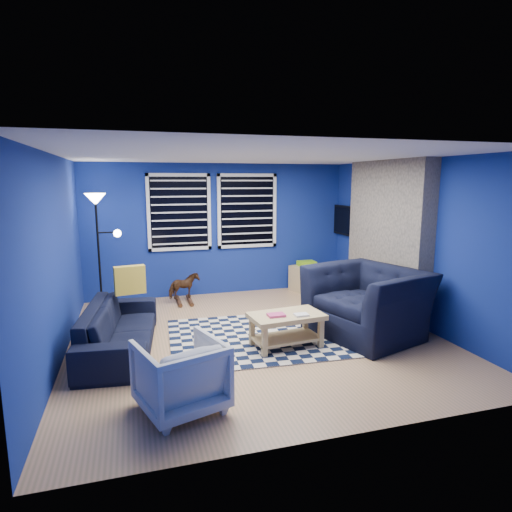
{
  "coord_description": "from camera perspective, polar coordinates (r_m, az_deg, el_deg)",
  "views": [
    {
      "loc": [
        -1.61,
        -5.52,
        2.18
      ],
      "look_at": [
        0.09,
        0.3,
        1.11
      ],
      "focal_mm": 30.0,
      "sensor_mm": 36.0,
      "label": 1
    }
  ],
  "objects": [
    {
      "name": "armchair_big",
      "position": [
        6.29,
        14.61,
        -5.98
      ],
      "size": [
        1.8,
        1.68,
        0.96
      ],
      "primitive_type": "imported",
      "rotation": [
        0.0,
        0.0,
        -1.26
      ],
      "color": "black",
      "rests_on": "floor"
    },
    {
      "name": "sofa",
      "position": [
        5.86,
        -17.7,
        -9.15
      ],
      "size": [
        2.15,
        1.03,
        0.61
      ],
      "primitive_type": "imported",
      "rotation": [
        0.0,
        0.0,
        1.46
      ],
      "color": "black",
      "rests_on": "floor"
    },
    {
      "name": "cabinet",
      "position": [
        8.67,
        6.73,
        -2.82
      ],
      "size": [
        0.69,
        0.55,
        0.59
      ],
      "rotation": [
        0.0,
        0.0,
        0.29
      ],
      "color": "tan",
      "rests_on": "floor"
    },
    {
      "name": "ceiling",
      "position": [
        5.76,
        -0.04,
        13.23
      ],
      "size": [
        5.0,
        5.0,
        0.0
      ],
      "primitive_type": "plane",
      "rotation": [
        3.14,
        0.0,
        0.0
      ],
      "color": "white",
      "rests_on": "wall_back"
    },
    {
      "name": "throw_pillow",
      "position": [
        6.25,
        -16.47,
        -3.09
      ],
      "size": [
        0.43,
        0.2,
        0.4
      ],
      "primitive_type": "cube",
      "rotation": [
        0.0,
        0.0,
        0.17
      ],
      "color": "gold",
      "rests_on": "sofa"
    },
    {
      "name": "tv",
      "position": [
        8.58,
        12.03,
        4.61
      ],
      "size": [
        0.07,
        1.0,
        0.58
      ],
      "color": "black",
      "rests_on": "wall_right"
    },
    {
      "name": "floor",
      "position": [
        6.15,
        -0.04,
        -10.73
      ],
      "size": [
        5.0,
        5.0,
        0.0
      ],
      "primitive_type": "plane",
      "color": "tan",
      "rests_on": "ground"
    },
    {
      "name": "wall_right",
      "position": [
        6.94,
        20.19,
        1.72
      ],
      "size": [
        0.0,
        5.0,
        5.0
      ],
      "primitive_type": "plane",
      "rotation": [
        1.57,
        0.0,
        -1.57
      ],
      "color": "navy",
      "rests_on": "floor"
    },
    {
      "name": "rug",
      "position": [
        6.13,
        0.55,
        -10.7
      ],
      "size": [
        2.61,
        2.13,
        0.02
      ],
      "primitive_type": "cube",
      "rotation": [
        0.0,
        0.0,
        -0.05
      ],
      "color": "black",
      "rests_on": "floor"
    },
    {
      "name": "wall_left",
      "position": [
        5.66,
        -25.11,
        -0.36
      ],
      "size": [
        0.0,
        5.0,
        5.0
      ],
      "primitive_type": "plane",
      "rotation": [
        1.57,
        0.0,
        1.57
      ],
      "color": "navy",
      "rests_on": "floor"
    },
    {
      "name": "rocking_horse",
      "position": [
        7.81,
        -9.59,
        -4.01
      ],
      "size": [
        0.45,
        0.6,
        0.46
      ],
      "primitive_type": "imported",
      "rotation": [
        0.0,
        0.0,
        1.98
      ],
      "color": "#432A15",
      "rests_on": "floor"
    },
    {
      "name": "window_left",
      "position": [
        8.05,
        -10.18,
        5.75
      ],
      "size": [
        1.17,
        0.06,
        1.42
      ],
      "color": "black",
      "rests_on": "wall_back"
    },
    {
      "name": "coffee_table",
      "position": [
        5.7,
        4.05,
        -8.92
      ],
      "size": [
        1.0,
        0.64,
        0.47
      ],
      "rotation": [
        0.0,
        0.0,
        0.1
      ],
      "color": "tan",
      "rests_on": "rug"
    },
    {
      "name": "armchair_bent",
      "position": [
        4.29,
        -10.04,
        -15.42
      ],
      "size": [
        0.94,
        0.96,
        0.7
      ],
      "primitive_type": "imported",
      "rotation": [
        0.0,
        0.0,
        3.46
      ],
      "color": "gray",
      "rests_on": "floor"
    },
    {
      "name": "wall_back",
      "position": [
        8.23,
        -4.93,
        3.52
      ],
      "size": [
        5.0,
        0.0,
        5.0
      ],
      "primitive_type": "plane",
      "rotation": [
        1.57,
        0.0,
        0.0
      ],
      "color": "navy",
      "rests_on": "floor"
    },
    {
      "name": "window_right",
      "position": [
        8.29,
        -1.16,
        6.03
      ],
      "size": [
        1.17,
        0.06,
        1.42
      ],
      "color": "black",
      "rests_on": "wall_back"
    },
    {
      "name": "fireplace",
      "position": [
        7.27,
        16.95,
        1.83
      ],
      "size": [
        0.65,
        2.0,
        2.5
      ],
      "color": "gray",
      "rests_on": "floor"
    },
    {
      "name": "floor_lamp",
      "position": [
        7.42,
        -20.35,
        5.08
      ],
      "size": [
        0.54,
        0.33,
        1.98
      ],
      "color": "black",
      "rests_on": "floor"
    }
  ]
}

